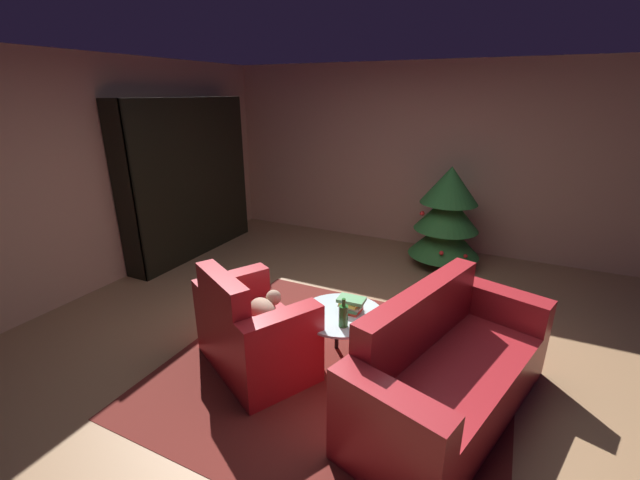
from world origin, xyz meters
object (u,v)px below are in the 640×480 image
object	(u,v)px
coffee_table	(341,318)
couch_red	(447,373)
armchair_red	(253,332)
book_stack_on_table	(351,304)
bottle_on_table	(343,315)
decorated_tree	(447,216)
bookshelf_unit	(195,177)

from	to	relation	value
coffee_table	couch_red	bearing A→B (deg)	-11.31
armchair_red	book_stack_on_table	xyz separation A→B (m)	(0.69, 0.42, 0.21)
book_stack_on_table	bottle_on_table	xyz separation A→B (m)	(0.03, -0.24, 0.03)
decorated_tree	armchair_red	bearing A→B (deg)	-109.97
bookshelf_unit	couch_red	bearing A→B (deg)	-25.04
book_stack_on_table	bottle_on_table	size ratio (longest dim) A/B	0.96
armchair_red	coffee_table	size ratio (longest dim) A/B	1.72
bookshelf_unit	couch_red	world-z (taller)	bookshelf_unit
bookshelf_unit	coffee_table	size ratio (longest dim) A/B	3.00
bottle_on_table	bookshelf_unit	bearing A→B (deg)	149.38
coffee_table	bottle_on_table	size ratio (longest dim) A/B	2.99
bookshelf_unit	book_stack_on_table	bearing A→B (deg)	-27.34
couch_red	decorated_tree	size ratio (longest dim) A/B	1.48
bookshelf_unit	bottle_on_table	distance (m)	3.47
bookshelf_unit	book_stack_on_table	world-z (taller)	bookshelf_unit
bookshelf_unit	coffee_table	bearing A→B (deg)	-28.80
bookshelf_unit	coffee_table	distance (m)	3.33
coffee_table	book_stack_on_table	size ratio (longest dim) A/B	3.12
armchair_red	coffee_table	distance (m)	0.74
bookshelf_unit	decorated_tree	world-z (taller)	bookshelf_unit
coffee_table	book_stack_on_table	bearing A→B (deg)	47.37
armchair_red	bottle_on_table	size ratio (longest dim) A/B	5.13
book_stack_on_table	bottle_on_table	world-z (taller)	bottle_on_table
bookshelf_unit	decorated_tree	distance (m)	3.42
couch_red	decorated_tree	xyz separation A→B (m)	(-0.48, 2.68, 0.37)
couch_red	coffee_table	distance (m)	0.91
couch_red	decorated_tree	distance (m)	2.75
armchair_red	coffee_table	bearing A→B (deg)	29.37
couch_red	book_stack_on_table	size ratio (longest dim) A/B	8.64
couch_red	bottle_on_table	size ratio (longest dim) A/B	8.29
coffee_table	bookshelf_unit	bearing A→B (deg)	151.20
couch_red	book_stack_on_table	distance (m)	0.89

